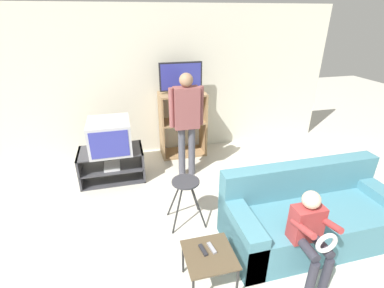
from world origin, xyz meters
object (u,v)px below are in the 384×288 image
object	(u,v)px
snack_table	(209,258)
remote_control_white	(212,248)
folding_stool	(186,189)
person_seated_child	(311,232)
television_flat	(181,78)
couch	(309,216)
person_standing_adult	(186,116)
television_main	(110,136)
remote_control_black	(203,250)
media_shelf	(183,124)
tv_stand	(112,165)

from	to	relation	value
snack_table	remote_control_white	world-z (taller)	remote_control_white
folding_stool	person_seated_child	bearing A→B (deg)	-49.62
remote_control_white	television_flat	bearing A→B (deg)	73.63
couch	folding_stool	bearing A→B (deg)	155.36
snack_table	person_standing_adult	bearing A→B (deg)	82.38
television_flat	person_standing_adult	world-z (taller)	television_flat
folding_stool	person_standing_adult	xyz separation A→B (m)	(0.28, 1.12, 0.53)
folding_stool	person_standing_adult	distance (m)	1.27
television_main	remote_control_white	bearing A→B (deg)	-67.34
television_main	remote_control_black	distance (m)	2.39
television_flat	media_shelf	bearing A→B (deg)	-53.08
folding_stool	person_standing_adult	world-z (taller)	person_standing_adult
folding_stool	tv_stand	bearing A→B (deg)	124.87
media_shelf	couch	size ratio (longest dim) A/B	0.59
tv_stand	remote_control_white	world-z (taller)	tv_stand
tv_stand	remote_control_white	distance (m)	2.41
tv_stand	television_main	xyz separation A→B (m)	(0.02, 0.00, 0.50)
media_shelf	person_seated_child	distance (m)	3.06
media_shelf	person_seated_child	world-z (taller)	media_shelf
folding_stool	couch	xyz separation A→B (m)	(1.34, -0.61, -0.20)
person_standing_adult	television_main	bearing A→B (deg)	171.31
remote_control_white	couch	size ratio (longest dim) A/B	0.07
television_main	couch	bearing A→B (deg)	-40.79
media_shelf	television_flat	bearing A→B (deg)	126.92
couch	person_seated_child	xyz separation A→B (m)	(-0.39, -0.50, 0.30)
couch	person_seated_child	distance (m)	0.70
person_seated_child	person_standing_adult	bearing A→B (deg)	106.57
tv_stand	person_standing_adult	world-z (taller)	person_standing_adult
remote_control_white	person_seated_child	size ratio (longest dim) A/B	0.15
couch	tv_stand	bearing A→B (deg)	139.55
remote_control_black	person_standing_adult	distance (m)	2.15
television_main	snack_table	bearing A→B (deg)	-68.72
remote_control_white	folding_stool	bearing A→B (deg)	82.91
folding_stool	remote_control_black	distance (m)	0.92
snack_table	remote_control_black	world-z (taller)	remote_control_black
television_main	remote_control_black	world-z (taller)	television_main
television_flat	person_seated_child	size ratio (longest dim) A/B	0.76
folding_stool	remote_control_white	xyz separation A→B (m)	(0.04, -0.91, -0.07)
remote_control_black	television_main	bearing A→B (deg)	101.56
person_standing_adult	person_seated_child	bearing A→B (deg)	-73.43
television_flat	folding_stool	distance (m)	2.16
television_main	television_flat	distance (m)	1.55
folding_stool	remote_control_white	size ratio (longest dim) A/B	4.28
television_main	person_standing_adult	xyz separation A→B (m)	(1.16, -0.18, 0.27)
tv_stand	media_shelf	size ratio (longest dim) A/B	0.84
television_main	couch	xyz separation A→B (m)	(2.22, -1.91, -0.46)
television_flat	folding_stool	size ratio (longest dim) A/B	1.21
tv_stand	snack_table	distance (m)	2.44
television_main	snack_table	size ratio (longest dim) A/B	1.42
couch	television_main	bearing A→B (deg)	139.21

